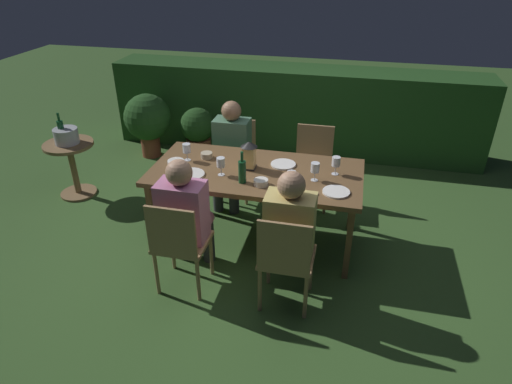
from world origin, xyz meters
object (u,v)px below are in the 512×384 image
at_px(person_in_mustard, 291,227).
at_px(ice_bucket, 66,135).
at_px(person_in_pink, 186,213).
at_px(green_bottle_on_table, 242,171).
at_px(chair_side_left_a, 179,242).
at_px(potted_plant_corner, 198,131).
at_px(plate_a, 283,164).
at_px(bowl_bread, 261,182).
at_px(wine_glass_b, 187,149).
at_px(bowl_olives, 176,163).
at_px(chair_side_right_a, 236,155).
at_px(person_in_green, 231,149).
at_px(wine_glass_e, 336,162).
at_px(dining_table, 256,176).
at_px(potted_plant_by_hedge, 148,119).
at_px(wine_glass_c, 291,177).
at_px(plate_b, 191,174).
at_px(side_table, 72,161).
at_px(wine_glass_d, 315,168).
at_px(wine_glass_a, 221,163).
at_px(plate_c, 336,192).
at_px(chair_side_left_b, 286,257).
at_px(chair_side_right_b, 313,162).
at_px(bowl_salad, 207,155).

distance_m(person_in_mustard, ice_bucket, 2.88).
distance_m(person_in_pink, green_bottle_on_table, 0.60).
distance_m(chair_side_left_a, potted_plant_corner, 2.63).
relative_size(plate_a, bowl_bread, 1.87).
height_order(chair_side_left_a, wine_glass_b, wine_glass_b).
distance_m(plate_a, bowl_olives, 1.01).
height_order(chair_side_right_a, person_in_green, person_in_green).
relative_size(wine_glass_e, plate_a, 0.72).
height_order(dining_table, plate_a, plate_a).
xyz_separation_m(chair_side_right_a, plate_a, (0.66, -0.69, 0.28)).
relative_size(bowl_bread, potted_plant_by_hedge, 0.15).
bearing_deg(wine_glass_b, wine_glass_c, -18.01).
relative_size(wine_glass_e, plate_b, 0.67).
xyz_separation_m(wine_glass_c, side_table, (-2.60, 0.68, -0.44)).
xyz_separation_m(wine_glass_b, wine_glass_e, (1.40, 0.03, 0.00)).
height_order(chair_side_right_a, green_bottle_on_table, green_bottle_on_table).
height_order(wine_glass_d, ice_bucket, ice_bucket).
height_order(wine_glass_d, bowl_olives, wine_glass_d).
bearing_deg(green_bottle_on_table, wine_glass_c, -3.84).
bearing_deg(bowl_olives, potted_plant_by_hedge, 123.46).
xyz_separation_m(chair_side_left_a, person_in_pink, (0.00, 0.20, 0.15)).
height_order(wine_glass_a, wine_glass_d, same).
bearing_deg(person_in_pink, person_in_mustard, 0.00).
relative_size(chair_side_right_a, wine_glass_d, 5.15).
height_order(person_in_green, plate_c, person_in_green).
height_order(wine_glass_b, potted_plant_by_hedge, wine_glass_b).
xyz_separation_m(chair_side_left_a, plate_a, (0.66, 1.03, 0.28)).
relative_size(chair_side_left_a, chair_side_right_a, 1.00).
distance_m(chair_side_left_b, wine_glass_c, 0.70).
xyz_separation_m(person_in_mustard, chair_side_right_a, (-0.87, 1.53, -0.15)).
bearing_deg(chair_side_right_b, person_in_pink, -119.62).
bearing_deg(chair_side_left_a, bowl_olives, 111.85).
bearing_deg(bowl_salad, plate_a, 0.95).
bearing_deg(wine_glass_e, bowl_salad, 176.94).
height_order(person_in_mustard, ice_bucket, person_in_mustard).
bearing_deg(green_bottle_on_table, side_table, 163.27).
height_order(ice_bucket, potted_plant_corner, ice_bucket).
distance_m(green_bottle_on_table, wine_glass_b, 0.70).
height_order(bowl_olives, potted_plant_by_hedge, potted_plant_by_hedge).
bearing_deg(chair_side_left_b, chair_side_right_b, 90.00).
bearing_deg(wine_glass_b, chair_side_left_a, -74.60).
bearing_deg(dining_table, wine_glass_a, -151.19).
distance_m(person_in_mustard, bowl_salad, 1.28).
height_order(green_bottle_on_table, plate_b, green_bottle_on_table).
bearing_deg(dining_table, chair_side_left_a, -116.75).
bearing_deg(person_in_pink, potted_plant_by_hedge, 122.08).
bearing_deg(plate_c, chair_side_left_b, -116.93).
xyz_separation_m(person_in_mustard, bowl_bread, (-0.33, 0.41, 0.15)).
distance_m(chair_side_right_b, bowl_olives, 1.54).
bearing_deg(side_table, wine_glass_e, -6.03).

